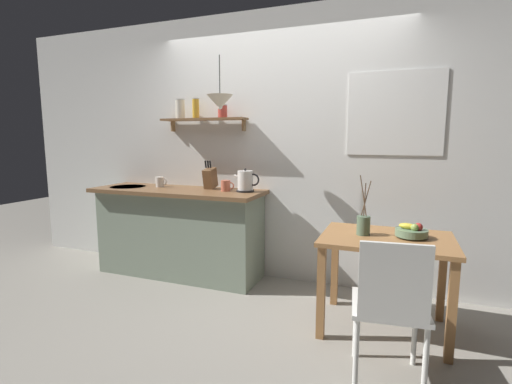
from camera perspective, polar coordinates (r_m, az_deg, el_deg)
The scene contains 13 objects.
ground_plane at distance 3.53m, azimuth 0.06°, elevation -16.09°, with size 14.00×14.00×0.00m, color gray.
back_wall at distance 3.78m, azimuth 6.55°, elevation 6.62°, with size 6.80×0.11×2.70m.
kitchen_counter at distance 4.08m, azimuth -11.61°, elevation -5.90°, with size 1.83×0.63×0.93m.
wall_shelf at distance 4.02m, azimuth -8.58°, elevation 11.60°, with size 0.95×0.20×0.34m.
dining_table at distance 2.99m, azimuth 19.22°, elevation -8.71°, with size 0.94×0.71×0.73m.
dining_chair_near at distance 2.37m, azimuth 19.85°, elevation -15.69°, with size 0.47×0.47×0.90m.
fruit_bowl at distance 2.99m, azimuth 22.64°, elevation -5.58°, with size 0.23×0.23×0.12m.
twig_vase at distance 2.95m, azimuth 16.06°, elevation -4.79°, with size 0.10×0.10×0.45m.
electric_kettle at distance 3.68m, azimuth -1.60°, elevation 1.63°, with size 0.26×0.18×0.23m.
knife_block at distance 3.92m, azimuth -7.01°, elevation 2.16°, with size 0.10×0.18×0.30m.
coffee_mug_by_sink at distance 4.18m, azimuth -14.41°, elevation 1.50°, with size 0.13×0.09×0.11m.
coffee_mug_spare at distance 3.74m, azimuth -4.60°, elevation 0.97°, with size 0.14×0.10×0.11m.
pendant_lamp at distance 3.55m, azimuth -5.51°, elevation 13.50°, with size 0.24×0.24×0.49m.
Camera 1 is at (1.15, -3.01, 1.45)m, focal length 26.24 mm.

